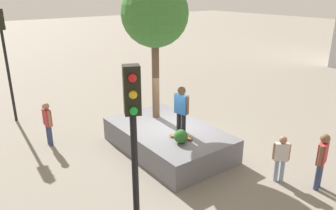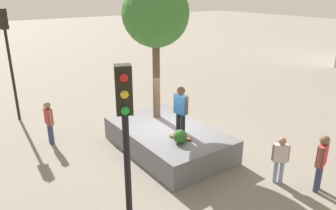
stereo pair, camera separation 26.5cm
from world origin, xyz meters
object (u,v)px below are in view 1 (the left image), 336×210
Objects in this scene: plaza_tree at (155,14)px; skateboard at (181,137)px; bystander_watching at (281,156)px; pedestrian_crossing at (322,158)px; traffic_light_median at (134,145)px; planter_ledge at (168,139)px; skateboarder at (181,108)px; traffic_light_corner at (4,48)px; passerby_with_bag at (48,121)px.

plaza_tree is 6.51× the size of skateboard.
pedestrian_crossing reaches higher than bystander_watching.
plaza_tree is at bearing 17.53° from pedestrian_crossing.
planter_ledge is at bearing -42.59° from traffic_light_median.
skateboard is at bearing -48.63° from traffic_light_median.
traffic_light_corner reaches higher than skateboarder.
passerby_with_bag is (4.02, 3.23, -0.99)m from skateboarder.
skateboarder is 0.39× the size of traffic_light_median.
traffic_light_corner is (6.46, 3.84, 2.89)m from planter_ledge.
plaza_tree reaches higher than skateboarder.
passerby_with_bag is (1.89, 3.67, -3.84)m from plaza_tree.
passerby_with_bag is at bearing 62.79° from plaza_tree.
pedestrian_crossing is (-0.42, -6.05, -2.05)m from traffic_light_median.
plaza_tree reaches higher than passerby_with_bag.
planter_ledge is at bearing -132.39° from passerby_with_bag.
skateboard is 1.03m from skateboarder.
traffic_light_corner is 10.70m from traffic_light_median.
pedestrian_crossing is (-0.94, -0.61, 0.14)m from bystander_watching.
traffic_light_corner reaches higher than passerby_with_bag.
traffic_light_corner is at bearing 26.55° from skateboard.
plaza_tree is 1.05× the size of traffic_light_corner.
passerby_with_bag is (7.32, -0.52, -2.10)m from traffic_light_median.
traffic_light_median is (-3.31, 3.75, 1.11)m from skateboarder.
bystander_watching is (-10.17, -5.37, -2.45)m from traffic_light_corner.
skateboard is 3.25m from bystander_watching.
planter_ledge is 1.07m from skateboard.
skateboarder is 5.25m from passerby_with_bag.
traffic_light_median is (-3.31, 3.75, 2.14)m from skateboard.
traffic_light_median is (-5.43, 4.20, -1.74)m from plaza_tree.
planter_ledge is 2.66× the size of skateboarder.
traffic_light_corner is at bearing 26.55° from skateboarder.
skateboard is 0.45× the size of pedestrian_crossing.
traffic_light_median reaches higher than bystander_watching.
traffic_light_median is 2.53× the size of pedestrian_crossing.
skateboard is at bearing 171.16° from planter_ledge.
traffic_light_corner is at bearing 30.73° from planter_ledge.
passerby_with_bag reaches higher than planter_ledge.
traffic_light_corner is at bearing 27.84° from bystander_watching.
pedestrian_crossing is at bearing -151.70° from traffic_light_corner.
passerby_with_bag is (3.08, 3.38, 0.54)m from planter_ledge.
traffic_light_corner is 2.89× the size of passerby_with_bag.
plaza_tree is 6.41m from bystander_watching.
pedestrian_crossing is (-3.72, -2.29, 0.09)m from skateboard.
bystander_watching is 0.90× the size of passerby_with_bag.
bystander_watching is (-2.78, -1.68, -0.06)m from skateboard.
planter_ledge is 1.80m from skateboarder.
passerby_with_bag is at bearing 38.80° from skateboarder.
traffic_light_median is at bearing 179.67° from traffic_light_corner.
planter_ledge is 0.90× the size of plaza_tree.
skateboarder is at bearing 168.23° from plaza_tree.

